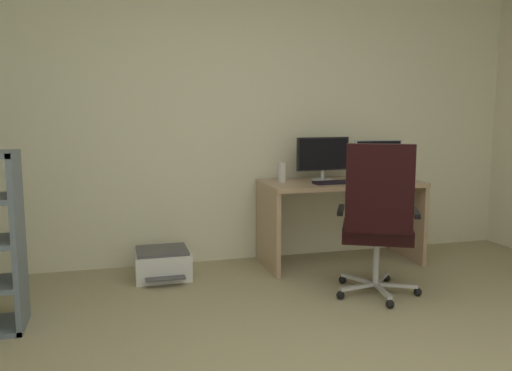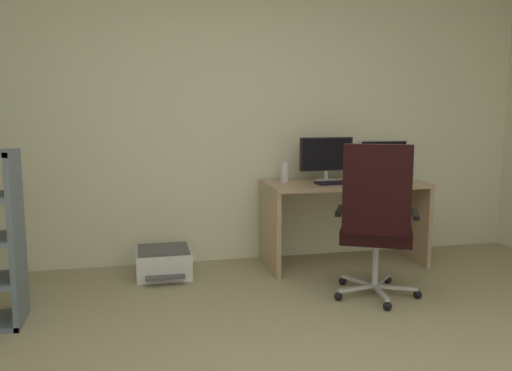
{
  "view_description": "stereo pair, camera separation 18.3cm",
  "coord_description": "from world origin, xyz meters",
  "px_view_note": "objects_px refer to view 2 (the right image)",
  "views": [
    {
      "loc": [
        -0.98,
        -2.01,
        1.33
      ],
      "look_at": [
        0.08,
        1.87,
        0.76
      ],
      "focal_mm": 37.23,
      "sensor_mm": 36.0,
      "label": 1
    },
    {
      "loc": [
        -0.8,
        -2.05,
        1.33
      ],
      "look_at": [
        0.08,
        1.87,
        0.76
      ],
      "focal_mm": 37.23,
      "sensor_mm": 36.0,
      "label": 2
    }
  ],
  "objects_px": {
    "desk": "(344,204)",
    "monitor_main": "(326,156)",
    "monitor_secondary": "(383,156)",
    "computer_mouse": "(369,181)",
    "keyboard": "(336,183)",
    "desktop_speaker": "(284,172)",
    "office_chair": "(376,219)",
    "printer": "(164,262)"
  },
  "relations": [
    {
      "from": "desktop_speaker",
      "to": "printer",
      "type": "bearing_deg",
      "value": -174.05
    },
    {
      "from": "desk",
      "to": "monitor_secondary",
      "type": "relative_size",
      "value": 3.01
    },
    {
      "from": "desk",
      "to": "office_chair",
      "type": "height_order",
      "value": "office_chair"
    },
    {
      "from": "printer",
      "to": "keyboard",
      "type": "bearing_deg",
      "value": -3.7
    },
    {
      "from": "desktop_speaker",
      "to": "monitor_secondary",
      "type": "bearing_deg",
      "value": 2.96
    },
    {
      "from": "monitor_main",
      "to": "monitor_secondary",
      "type": "distance_m",
      "value": 0.53
    },
    {
      "from": "office_chair",
      "to": "printer",
      "type": "xyz_separation_m",
      "value": [
        -1.42,
        0.88,
        -0.47
      ]
    },
    {
      "from": "desktop_speaker",
      "to": "keyboard",
      "type": "bearing_deg",
      "value": -27.2
    },
    {
      "from": "monitor_main",
      "to": "keyboard",
      "type": "xyz_separation_m",
      "value": [
        -0.0,
        -0.25,
        -0.2
      ]
    },
    {
      "from": "desk",
      "to": "keyboard",
      "type": "height_order",
      "value": "keyboard"
    },
    {
      "from": "computer_mouse",
      "to": "desktop_speaker",
      "type": "height_order",
      "value": "desktop_speaker"
    },
    {
      "from": "printer",
      "to": "monitor_secondary",
      "type": "bearing_deg",
      "value": 4.54
    },
    {
      "from": "monitor_secondary",
      "to": "computer_mouse",
      "type": "bearing_deg",
      "value": -134.14
    },
    {
      "from": "monitor_secondary",
      "to": "desktop_speaker",
      "type": "distance_m",
      "value": 0.93
    },
    {
      "from": "desktop_speaker",
      "to": "printer",
      "type": "relative_size",
      "value": 0.37
    },
    {
      "from": "monitor_main",
      "to": "office_chair",
      "type": "relative_size",
      "value": 0.44
    },
    {
      "from": "desk",
      "to": "desktop_speaker",
      "type": "xyz_separation_m",
      "value": [
        -0.51,
        0.08,
        0.28
      ]
    },
    {
      "from": "desktop_speaker",
      "to": "computer_mouse",
      "type": "bearing_deg",
      "value": -15.92
    },
    {
      "from": "keyboard",
      "to": "desktop_speaker",
      "type": "height_order",
      "value": "desktop_speaker"
    },
    {
      "from": "desk",
      "to": "monitor_main",
      "type": "bearing_deg",
      "value": 132.03
    },
    {
      "from": "keyboard",
      "to": "desktop_speaker",
      "type": "bearing_deg",
      "value": 150.31
    },
    {
      "from": "computer_mouse",
      "to": "office_chair",
      "type": "relative_size",
      "value": 0.09
    },
    {
      "from": "monitor_main",
      "to": "desktop_speaker",
      "type": "height_order",
      "value": "monitor_main"
    },
    {
      "from": "monitor_main",
      "to": "keyboard",
      "type": "height_order",
      "value": "monitor_main"
    },
    {
      "from": "monitor_secondary",
      "to": "office_chair",
      "type": "relative_size",
      "value": 0.4
    },
    {
      "from": "desk",
      "to": "computer_mouse",
      "type": "bearing_deg",
      "value": -32.34
    },
    {
      "from": "keyboard",
      "to": "desktop_speaker",
      "type": "distance_m",
      "value": 0.44
    },
    {
      "from": "keyboard",
      "to": "printer",
      "type": "xyz_separation_m",
      "value": [
        -1.42,
        0.09,
        -0.62
      ]
    },
    {
      "from": "monitor_secondary",
      "to": "keyboard",
      "type": "bearing_deg",
      "value": -155.19
    },
    {
      "from": "monitor_main",
      "to": "monitor_secondary",
      "type": "xyz_separation_m",
      "value": [
        0.53,
        0.0,
        -0.01
      ]
    },
    {
      "from": "monitor_secondary",
      "to": "office_chair",
      "type": "xyz_separation_m",
      "value": [
        -0.54,
        -1.04,
        -0.34
      ]
    },
    {
      "from": "monitor_secondary",
      "to": "computer_mouse",
      "type": "relative_size",
      "value": 4.48
    },
    {
      "from": "desk",
      "to": "monitor_main",
      "type": "relative_size",
      "value": 2.78
    },
    {
      "from": "monitor_main",
      "to": "office_chair",
      "type": "height_order",
      "value": "office_chair"
    },
    {
      "from": "computer_mouse",
      "to": "printer",
      "type": "distance_m",
      "value": 1.83
    },
    {
      "from": "desk",
      "to": "monitor_secondary",
      "type": "distance_m",
      "value": 0.59
    },
    {
      "from": "monitor_main",
      "to": "printer",
      "type": "distance_m",
      "value": 1.65
    },
    {
      "from": "monitor_main",
      "to": "printer",
      "type": "relative_size",
      "value": 1.04
    },
    {
      "from": "desk",
      "to": "printer",
      "type": "relative_size",
      "value": 2.9
    },
    {
      "from": "desk",
      "to": "desktop_speaker",
      "type": "bearing_deg",
      "value": 170.75
    },
    {
      "from": "printer",
      "to": "computer_mouse",
      "type": "bearing_deg",
      "value": -2.94
    },
    {
      "from": "computer_mouse",
      "to": "desktop_speaker",
      "type": "distance_m",
      "value": 0.72
    }
  ]
}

